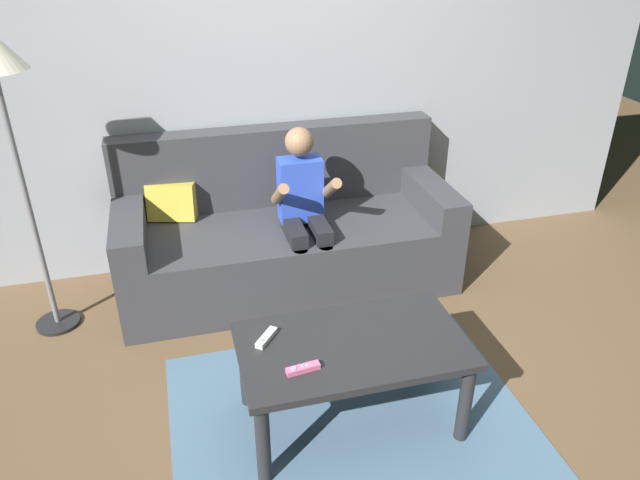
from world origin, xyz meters
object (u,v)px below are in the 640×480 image
object	(u,v)px
coffee_table	(352,355)
game_remote_pink_center	(303,369)
game_remote_white_near_edge	(266,338)
couch	(285,235)
person_seated_on_couch	(304,207)

from	to	relation	value
coffee_table	game_remote_pink_center	bearing A→B (deg)	-154.10
game_remote_white_near_edge	game_remote_pink_center	bearing A→B (deg)	-65.77
game_remote_pink_center	couch	bearing A→B (deg)	81.15
couch	person_seated_on_couch	bearing A→B (deg)	-68.01
person_seated_on_couch	coffee_table	size ratio (longest dim) A/B	1.04
person_seated_on_couch	game_remote_white_near_edge	xyz separation A→B (m)	(-0.40, -0.97, -0.13)
coffee_table	game_remote_pink_center	size ratio (longest dim) A/B	6.88
game_remote_white_near_edge	person_seated_on_couch	bearing A→B (deg)	67.56
game_remote_white_near_edge	coffee_table	bearing A→B (deg)	-17.75
couch	coffee_table	distance (m)	1.28
person_seated_on_couch	coffee_table	distance (m)	1.11
couch	game_remote_white_near_edge	world-z (taller)	couch
game_remote_white_near_edge	game_remote_pink_center	xyz separation A→B (m)	(0.11, -0.24, 0.00)
coffee_table	couch	bearing A→B (deg)	91.44
couch	person_seated_on_couch	size ratio (longest dim) A/B	1.94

